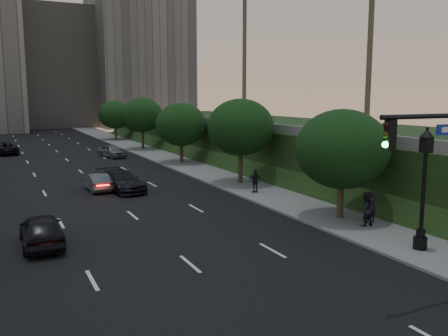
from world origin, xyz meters
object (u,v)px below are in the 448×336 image
pedestrian_b (365,209)px  sedan_mid_left (97,182)px  pedestrian_a (371,207)px  pedestrian_c (255,181)px  street_lamp (423,195)px  sedan_far_right (112,151)px  sedan_near_right (121,181)px  sedan_near_left (42,230)px  sedan_far_left (4,148)px

pedestrian_b → sedan_mid_left: bearing=-54.2°
pedestrian_a → pedestrian_c: 9.89m
street_lamp → sedan_far_right: street_lamp is taller
sedan_mid_left → sedan_near_right: (1.56, -1.09, 0.11)m
sedan_mid_left → street_lamp: bearing=114.0°
street_lamp → pedestrian_b: 4.34m
sedan_near_left → sedan_near_right: sedan_near_left is taller
sedan_mid_left → pedestrian_b: 19.64m
pedestrian_b → sedan_near_right: bearing=-56.5°
sedan_near_right → sedan_far_right: sedan_near_right is taller
street_lamp → sedan_far_right: 39.37m
sedan_far_left → pedestrian_b: pedestrian_b is taller
pedestrian_b → sedan_far_right: bearing=-78.4°
pedestrian_b → pedestrian_c: (-0.82, 10.16, -0.08)m
sedan_near_left → sedan_far_right: (10.20, 30.67, -0.02)m
street_lamp → sedan_near_right: (-8.67, 19.41, -1.87)m
pedestrian_b → pedestrian_c: bearing=-82.4°
street_lamp → pedestrian_a: 4.84m
sedan_far_right → pedestrian_a: bearing=-95.6°
pedestrian_a → pedestrian_c: (-1.57, 9.77, -0.05)m
pedestrian_a → pedestrian_c: bearing=-69.8°
sedan_near_right → pedestrian_b: pedestrian_b is taller
sedan_far_right → pedestrian_b: bearing=-96.9°
sedan_near_left → street_lamp: bearing=151.4°
street_lamp → pedestrian_a: street_lamp is taller
sedan_far_right → pedestrian_b: 35.40m
pedestrian_b → sedan_far_left: bearing=-66.5°
sedan_near_left → pedestrian_c: bearing=-158.1°
sedan_far_left → sedan_far_right: bearing=134.7°
sedan_near_left → sedan_near_right: (6.46, 11.06, -0.01)m
sedan_near_left → sedan_far_right: 32.32m
sedan_far_left → sedan_near_right: 28.91m
sedan_near_left → pedestrian_a: bearing=166.7°
sedan_far_left → sedan_near_right: size_ratio=1.03×
sedan_near_right → street_lamp: bearing=-75.9°
street_lamp → sedan_mid_left: street_lamp is taller
sedan_near_left → pedestrian_b: bearing=164.7°
sedan_near_left → sedan_mid_left: 13.11m
sedan_mid_left → pedestrian_b: size_ratio=2.18×
street_lamp → pedestrian_b: street_lamp is taller
sedan_mid_left → pedestrian_c: pedestrian_c is taller
sedan_far_right → pedestrian_c: (4.54, -24.83, 0.22)m
street_lamp → sedan_far_right: size_ratio=1.27×
sedan_near_left → sedan_far_left: bearing=-88.7°
sedan_near_left → pedestrian_a: (16.31, -3.93, 0.26)m
street_lamp → pedestrian_c: street_lamp is taller
street_lamp → pedestrian_c: 14.28m
sedan_mid_left → sedan_near_left: bearing=65.5°
sedan_far_right → pedestrian_a: pedestrian_a is taller
sedan_mid_left → pedestrian_a: bearing=122.9°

